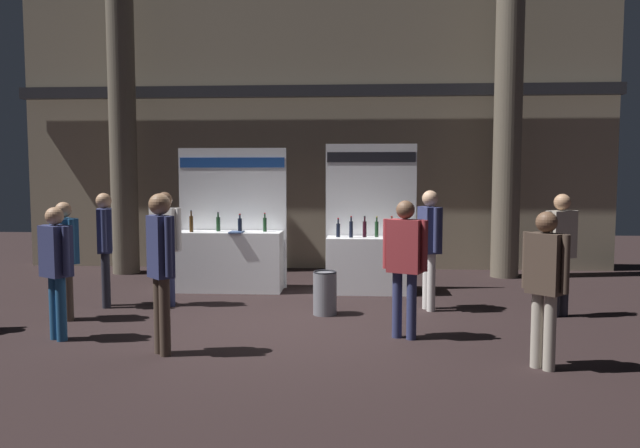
{
  "coord_description": "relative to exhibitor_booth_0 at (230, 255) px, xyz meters",
  "views": [
    {
      "loc": [
        0.93,
        -7.98,
        2.03
      ],
      "look_at": [
        0.37,
        0.93,
        1.31
      ],
      "focal_mm": 33.75,
      "sensor_mm": 36.0,
      "label": 1
    }
  ],
  "objects": [
    {
      "name": "visitor_3",
      "position": [
        -0.73,
        -1.3,
        0.43
      ],
      "size": [
        0.57,
        0.36,
        1.78
      ],
      "rotation": [
        0.0,
        0.0,
        2.75
      ],
      "color": "navy",
      "rests_on": "ground_plane"
    },
    {
      "name": "visitor_6",
      "position": [
        4.2,
        -4.09,
        0.34
      ],
      "size": [
        0.4,
        0.4,
        1.66
      ],
      "rotation": [
        0.0,
        0.0,
        2.36
      ],
      "color": "#ADA393",
      "rests_on": "ground_plane"
    },
    {
      "name": "visitor_1",
      "position": [
        0.04,
        -3.84,
        0.44
      ],
      "size": [
        0.36,
        0.36,
        1.83
      ],
      "rotation": [
        0.0,
        0.0,
        5.48
      ],
      "color": "#47382D",
      "rests_on": "ground_plane"
    },
    {
      "name": "visitor_2",
      "position": [
        -1.63,
        -1.45,
        0.42
      ],
      "size": [
        0.34,
        0.53,
        1.76
      ],
      "rotation": [
        0.0,
        0.0,
        1.95
      ],
      "color": "#23232D",
      "rests_on": "ground_plane"
    },
    {
      "name": "visitor_8",
      "position": [
        5.16,
        -1.67,
        0.42
      ],
      "size": [
        0.52,
        0.35,
        1.77
      ],
      "rotation": [
        0.0,
        0.0,
        0.43
      ],
      "color": "#23232D",
      "rests_on": "ground_plane"
    },
    {
      "name": "visitor_9",
      "position": [
        -1.84,
        -2.31,
        0.36
      ],
      "size": [
        0.45,
        0.43,
        1.66
      ],
      "rotation": [
        0.0,
        0.0,
        5.58
      ],
      "color": "#47382D",
      "rests_on": "ground_plane"
    },
    {
      "name": "ground_plane",
      "position": [
        1.32,
        -2.43,
        -0.64
      ],
      "size": [
        25.57,
        25.57,
        0.0
      ],
      "primitive_type": "plane",
      "color": "black"
    },
    {
      "name": "trash_bin",
      "position": [
        1.78,
        -1.76,
        -0.32
      ],
      "size": [
        0.35,
        0.35,
        0.64
      ],
      "color": "slate",
      "rests_on": "ground_plane"
    },
    {
      "name": "visitor_7",
      "position": [
        3.33,
        -1.36,
        0.46
      ],
      "size": [
        0.34,
        0.54,
        1.81
      ],
      "rotation": [
        0.0,
        0.0,
        1.85
      ],
      "color": "silver",
      "rests_on": "ground_plane"
    },
    {
      "name": "visitor_0",
      "position": [
        2.84,
        -2.99,
        0.4
      ],
      "size": [
        0.54,
        0.38,
        1.73
      ],
      "rotation": [
        0.0,
        0.0,
        2.7
      ],
      "color": "navy",
      "rests_on": "ground_plane"
    },
    {
      "name": "exhibitor_booth_0",
      "position": [
        0.0,
        0.0,
        0.0
      ],
      "size": [
        1.95,
        0.72,
        2.52
      ],
      "color": "white",
      "rests_on": "ground_plane"
    },
    {
      "name": "exhibitor_booth_1",
      "position": [
        2.49,
        -0.02,
        -0.02
      ],
      "size": [
        1.6,
        0.66,
        2.59
      ],
      "color": "white",
      "rests_on": "ground_plane"
    },
    {
      "name": "visitor_5",
      "position": [
        -1.44,
        -3.32,
        0.34
      ],
      "size": [
        0.46,
        0.4,
        1.65
      ],
      "rotation": [
        0.0,
        0.0,
        5.73
      ],
      "color": "navy",
      "rests_on": "ground_plane"
    },
    {
      "name": "hall_colonnade",
      "position": [
        1.32,
        2.59,
        2.79
      ],
      "size": [
        12.78,
        1.39,
        6.93
      ],
      "color": "gray",
      "rests_on": "ground_plane"
    }
  ]
}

